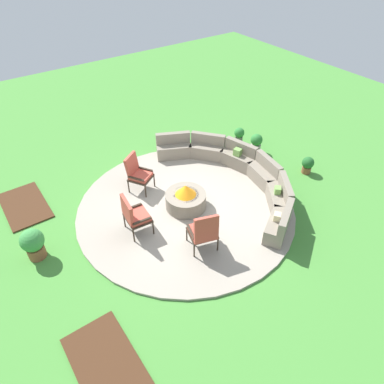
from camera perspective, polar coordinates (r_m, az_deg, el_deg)
The scene contains 13 objects.
ground_plane at distance 9.30m, azimuth -1.00°, elevation -2.60°, with size 24.00×24.00×0.00m, color #478C38.
patio_circle at distance 9.28m, azimuth -1.01°, elevation -2.46°, with size 5.67×5.67×0.06m, color #9E9384.
mulch_bed_left at distance 10.36m, azimuth -25.53°, elevation -1.99°, with size 1.76×1.04×0.04m, color #472B19.
mulch_bed_right at distance 6.98m, azimuth -13.77°, elevation -25.40°, with size 1.76×1.04×0.04m, color #472B19.
fire_pit at distance 9.09m, azimuth -1.03°, elevation -1.07°, with size 1.05×1.05×0.69m.
curved_stone_bench at distance 10.03m, azimuth 7.36°, elevation 3.22°, with size 5.12×2.21×0.76m.
lounge_chair_front_left at distance 9.62m, azimuth -8.85°, elevation 3.15°, with size 0.77×0.77×1.08m.
lounge_chair_front_right at distance 8.32m, azimuth -9.44°, elevation -3.63°, with size 0.66×0.59×1.09m.
lounge_chair_back_left at distance 7.83m, azimuth 1.92°, elevation -6.35°, with size 0.74×0.74×1.08m.
potted_plant_0 at distance 8.58m, azimuth -24.41°, elevation -7.55°, with size 0.52×0.52×0.78m.
potted_plant_1 at distance 11.95m, azimuth 7.67°, elevation 9.25°, with size 0.34×0.34×0.53m.
potted_plant_2 at distance 10.92m, azimuth 18.27°, elevation 4.29°, with size 0.35×0.35×0.53m.
potted_plant_3 at distance 11.50m, azimuth 10.38°, elevation 7.90°, with size 0.38×0.38×0.63m.
Camera 1 is at (5.74, -3.88, 6.21)m, focal length 32.85 mm.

